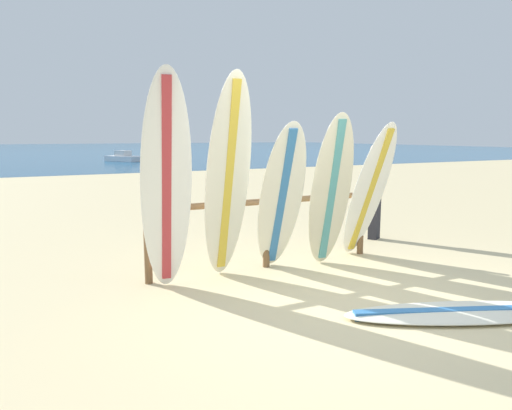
{
  "coord_description": "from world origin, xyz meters",
  "views": [
    {
      "loc": [
        -2.99,
        -3.59,
        1.72
      ],
      "look_at": [
        -0.21,
        1.98,
        0.78
      ],
      "focal_mm": 32.78,
      "sensor_mm": 36.0,
      "label": 1
    }
  ],
  "objects_px": {
    "surfboard_rack": "(266,216)",
    "surfboard_lying_on_sand": "(465,312)",
    "surfboard_leaning_center_left": "(281,199)",
    "surfboard_leaning_center_right": "(369,192)",
    "beachgoer_standing": "(376,187)",
    "surfboard_leaning_far_left": "(166,184)",
    "surfboard_leaning_center": "(331,192)",
    "surfboard_leaning_left": "(228,179)",
    "small_boat_offshore": "(123,158)"
  },
  "relations": [
    {
      "from": "surfboard_rack",
      "to": "small_boat_offshore",
      "type": "height_order",
      "value": "surfboard_rack"
    },
    {
      "from": "surfboard_leaning_far_left",
      "to": "surfboard_leaning_left",
      "type": "distance_m",
      "value": 0.78
    },
    {
      "from": "surfboard_rack",
      "to": "surfboard_lying_on_sand",
      "type": "relative_size",
      "value": 1.33
    },
    {
      "from": "surfboard_rack",
      "to": "beachgoer_standing",
      "type": "bearing_deg",
      "value": 15.96
    },
    {
      "from": "surfboard_leaning_left",
      "to": "surfboard_leaning_center_left",
      "type": "bearing_deg",
      "value": -7.08
    },
    {
      "from": "beachgoer_standing",
      "to": "surfboard_rack",
      "type": "bearing_deg",
      "value": -164.04
    },
    {
      "from": "surfboard_rack",
      "to": "surfboard_leaning_left",
      "type": "xyz_separation_m",
      "value": [
        -0.66,
        -0.29,
        0.54
      ]
    },
    {
      "from": "surfboard_leaning_left",
      "to": "small_boat_offshore",
      "type": "xyz_separation_m",
      "value": [
        3.86,
        26.68,
        -0.96
      ]
    },
    {
      "from": "beachgoer_standing",
      "to": "surfboard_leaning_left",
      "type": "bearing_deg",
      "value": -162.39
    },
    {
      "from": "surfboard_lying_on_sand",
      "to": "surfboard_leaning_center_left",
      "type": "bearing_deg",
      "value": 114.74
    },
    {
      "from": "surfboard_leaning_left",
      "to": "beachgoer_standing",
      "type": "bearing_deg",
      "value": 17.61
    },
    {
      "from": "surfboard_leaning_far_left",
      "to": "beachgoer_standing",
      "type": "distance_m",
      "value": 4.0
    },
    {
      "from": "surfboard_rack",
      "to": "surfboard_leaning_center_right",
      "type": "bearing_deg",
      "value": -13.52
    },
    {
      "from": "surfboard_leaning_center_right",
      "to": "surfboard_leaning_left",
      "type": "bearing_deg",
      "value": 178.63
    },
    {
      "from": "surfboard_leaning_center_right",
      "to": "beachgoer_standing",
      "type": "height_order",
      "value": "surfboard_leaning_center_right"
    },
    {
      "from": "surfboard_leaning_far_left",
      "to": "surfboard_leaning_center_right",
      "type": "relative_size",
      "value": 1.27
    },
    {
      "from": "surfboard_leaning_left",
      "to": "small_boat_offshore",
      "type": "distance_m",
      "value": 26.98
    },
    {
      "from": "surfboard_leaning_far_left",
      "to": "surfboard_lying_on_sand",
      "type": "relative_size",
      "value": 1.0
    },
    {
      "from": "surfboard_leaning_center_left",
      "to": "surfboard_lying_on_sand",
      "type": "relative_size",
      "value": 0.78
    },
    {
      "from": "surfboard_rack",
      "to": "surfboard_lying_on_sand",
      "type": "distance_m",
      "value": 2.6
    },
    {
      "from": "surfboard_rack",
      "to": "surfboard_leaning_far_left",
      "type": "bearing_deg",
      "value": -163.86
    },
    {
      "from": "surfboard_lying_on_sand",
      "to": "small_boat_offshore",
      "type": "height_order",
      "value": "small_boat_offshore"
    },
    {
      "from": "surfboard_leaning_center",
      "to": "beachgoer_standing",
      "type": "bearing_deg",
      "value": 32.68
    },
    {
      "from": "surfboard_rack",
      "to": "surfboard_lying_on_sand",
      "type": "height_order",
      "value": "surfboard_rack"
    },
    {
      "from": "surfboard_leaning_far_left",
      "to": "surfboard_leaning_center",
      "type": "xyz_separation_m",
      "value": [
        2.16,
        0.03,
        -0.21
      ]
    },
    {
      "from": "surfboard_lying_on_sand",
      "to": "small_boat_offshore",
      "type": "relative_size",
      "value": 0.89
    },
    {
      "from": "surfboard_leaning_center_right",
      "to": "surfboard_lying_on_sand",
      "type": "bearing_deg",
      "value": -103.13
    },
    {
      "from": "surfboard_leaning_center",
      "to": "surfboard_leaning_center_right",
      "type": "xyz_separation_m",
      "value": [
        0.66,
        0.05,
        -0.05
      ]
    },
    {
      "from": "surfboard_leaning_left",
      "to": "surfboard_rack",
      "type": "bearing_deg",
      "value": 23.36
    },
    {
      "from": "surfboard_leaning_center_left",
      "to": "surfboard_leaning_center_right",
      "type": "bearing_deg",
      "value": 1.4
    },
    {
      "from": "surfboard_rack",
      "to": "surfboard_leaning_center_left",
      "type": "relative_size",
      "value": 1.7
    },
    {
      "from": "surfboard_leaning_center",
      "to": "surfboard_leaning_center_right",
      "type": "relative_size",
      "value": 1.05
    },
    {
      "from": "beachgoer_standing",
      "to": "surfboard_leaning_center_left",
      "type": "bearing_deg",
      "value": -156.22
    },
    {
      "from": "surfboard_rack",
      "to": "beachgoer_standing",
      "type": "height_order",
      "value": "beachgoer_standing"
    },
    {
      "from": "surfboard_leaning_far_left",
      "to": "surfboard_lying_on_sand",
      "type": "distance_m",
      "value": 3.26
    },
    {
      "from": "surfboard_rack",
      "to": "small_boat_offshore",
      "type": "bearing_deg",
      "value": 83.08
    },
    {
      "from": "small_boat_offshore",
      "to": "surfboard_leaning_left",
      "type": "bearing_deg",
      "value": -98.24
    },
    {
      "from": "surfboard_leaning_center_right",
      "to": "beachgoer_standing",
      "type": "distance_m",
      "value": 1.44
    },
    {
      "from": "surfboard_leaning_center_left",
      "to": "surfboard_lying_on_sand",
      "type": "bearing_deg",
      "value": -65.26
    },
    {
      "from": "surfboard_rack",
      "to": "surfboard_leaning_center_right",
      "type": "distance_m",
      "value": 1.46
    },
    {
      "from": "beachgoer_standing",
      "to": "surfboard_leaning_far_left",
      "type": "bearing_deg",
      "value": -163.97
    },
    {
      "from": "surfboard_rack",
      "to": "surfboard_leaning_center_right",
      "type": "xyz_separation_m",
      "value": [
        1.39,
        -0.33,
        0.28
      ]
    },
    {
      "from": "surfboard_leaning_center_right",
      "to": "small_boat_offshore",
      "type": "distance_m",
      "value": 26.8
    },
    {
      "from": "small_boat_offshore",
      "to": "surfboard_rack",
      "type": "bearing_deg",
      "value": -96.92
    },
    {
      "from": "surfboard_leaning_left",
      "to": "surfboard_leaning_center",
      "type": "bearing_deg",
      "value": -3.98
    },
    {
      "from": "surfboard_leaning_left",
      "to": "beachgoer_standing",
      "type": "height_order",
      "value": "surfboard_leaning_left"
    },
    {
      "from": "surfboard_leaning_far_left",
      "to": "surfboard_leaning_center_right",
      "type": "xyz_separation_m",
      "value": [
        2.82,
        0.08,
        -0.26
      ]
    },
    {
      "from": "surfboard_rack",
      "to": "beachgoer_standing",
      "type": "distance_m",
      "value": 2.5
    },
    {
      "from": "surfboard_leaning_left",
      "to": "surfboard_leaning_far_left",
      "type": "bearing_deg",
      "value": -170.54
    },
    {
      "from": "surfboard_rack",
      "to": "beachgoer_standing",
      "type": "xyz_separation_m",
      "value": [
        2.4,
        0.69,
        0.2
      ]
    }
  ]
}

